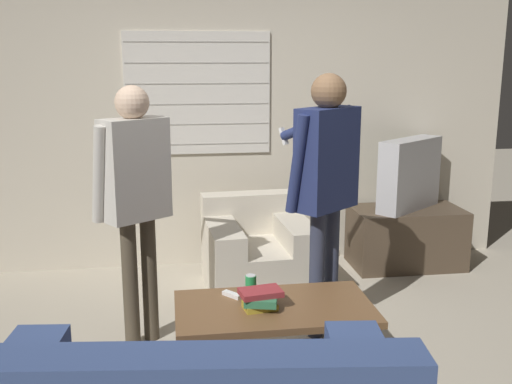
# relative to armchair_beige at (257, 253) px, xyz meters

# --- Properties ---
(ground_plane) EXTENTS (16.00, 16.00, 0.00)m
(ground_plane) POSITION_rel_armchair_beige_xyz_m (-0.21, -1.31, -0.30)
(ground_plane) COLOR #B2A893
(wall_back) EXTENTS (5.20, 0.08, 2.55)m
(wall_back) POSITION_rel_armchair_beige_xyz_m (-0.22, 0.72, 0.98)
(wall_back) COLOR beige
(wall_back) RESTS_ON ground_plane
(armchair_beige) EXTENTS (0.87, 0.91, 0.74)m
(armchair_beige) POSITION_rel_armchair_beige_xyz_m (0.00, 0.00, 0.00)
(armchair_beige) COLOR beige
(armchair_beige) RESTS_ON ground_plane
(coffee_table) EXTENTS (1.13, 0.62, 0.46)m
(coffee_table) POSITION_rel_armchair_beige_xyz_m (-0.11, -1.39, 0.12)
(coffee_table) COLOR brown
(coffee_table) RESTS_ON ground_plane
(tv_stand) EXTENTS (0.97, 0.54, 0.53)m
(tv_stand) POSITION_rel_armchair_beige_xyz_m (1.40, 0.36, -0.04)
(tv_stand) COLOR #4C3D2D
(tv_stand) RESTS_ON ground_plane
(tv) EXTENTS (0.70, 0.60, 0.62)m
(tv) POSITION_rel_armchair_beige_xyz_m (1.40, 0.36, 0.54)
(tv) COLOR #B2B2B7
(tv) RESTS_ON tv_stand
(person_left_standing) EXTENTS (0.51, 0.81, 1.68)m
(person_left_standing) POSITION_rel_armchair_beige_xyz_m (-0.90, -0.80, 0.77)
(person_left_standing) COLOR #4C4233
(person_left_standing) RESTS_ON ground_plane
(person_right_standing) EXTENTS (0.54, 0.87, 1.75)m
(person_right_standing) POSITION_rel_armchair_beige_xyz_m (0.32, -0.83, 0.82)
(person_right_standing) COLOR #33384C
(person_right_standing) RESTS_ON ground_plane
(book_stack) EXTENTS (0.26, 0.21, 0.11)m
(book_stack) POSITION_rel_armchair_beige_xyz_m (-0.19, -1.42, 0.22)
(book_stack) COLOR gold
(book_stack) RESTS_ON coffee_table
(soda_can) EXTENTS (0.07, 0.07, 0.13)m
(soda_can) POSITION_rel_armchair_beige_xyz_m (-0.22, -1.21, 0.22)
(soda_can) COLOR #238E47
(soda_can) RESTS_ON coffee_table
(spare_remote) EXTENTS (0.12, 0.12, 0.02)m
(spare_remote) POSITION_rel_armchair_beige_xyz_m (-0.33, -1.22, 0.17)
(spare_remote) COLOR white
(spare_remote) RESTS_ON coffee_table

